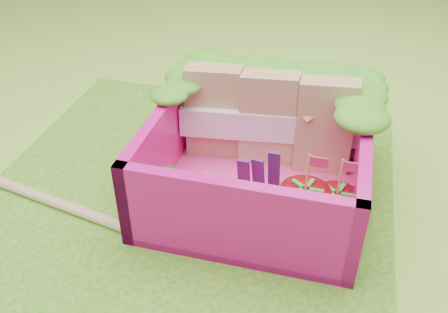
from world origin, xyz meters
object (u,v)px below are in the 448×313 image
at_px(strawberry_left, 303,209).
at_px(strawberry_right, 334,212).
at_px(sandwich_stack, 269,120).
at_px(bento_box, 258,158).
at_px(chopsticks, 12,186).
at_px(broccoli, 166,187).

distance_m(strawberry_left, strawberry_right, 0.18).
xyz_separation_m(sandwich_stack, strawberry_left, (0.32, -0.64, -0.17)).
bearing_deg(strawberry_right, bento_box, 150.74).
height_order(sandwich_stack, strawberry_right, sandwich_stack).
relative_size(bento_box, chopsticks, 0.62).
distance_m(broccoli, strawberry_right, 0.99).
bearing_deg(strawberry_left, sandwich_stack, 116.80).
height_order(strawberry_left, chopsticks, strawberry_left).
xyz_separation_m(sandwich_stack, strawberry_right, (0.50, -0.60, -0.18)).
bearing_deg(sandwich_stack, chopsticks, -156.06).
xyz_separation_m(bento_box, broccoli, (-0.48, -0.34, -0.06)).
height_order(sandwich_stack, broccoli, sandwich_stack).
xyz_separation_m(sandwich_stack, broccoli, (-0.49, -0.66, -0.15)).
height_order(strawberry_right, chopsticks, strawberry_right).
xyz_separation_m(bento_box, chopsticks, (-1.56, -0.37, -0.25)).
bearing_deg(chopsticks, sandwich_stack, 23.94).
distance_m(bento_box, sandwich_stack, 0.34).
height_order(broccoli, strawberry_left, strawberry_left).
relative_size(broccoli, strawberry_right, 0.61).
bearing_deg(broccoli, strawberry_left, 1.86).
height_order(bento_box, sandwich_stack, sandwich_stack).
xyz_separation_m(bento_box, strawberry_left, (0.33, -0.31, -0.08)).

